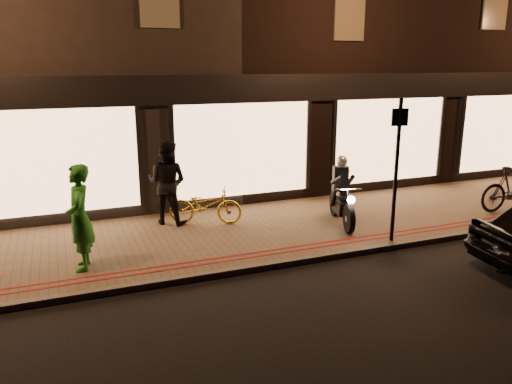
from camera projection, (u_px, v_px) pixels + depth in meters
ground at (314, 263)px, 9.69m from camera, size 90.00×90.00×0.00m
sidewalk at (273, 229)px, 11.48m from camera, size 50.00×4.00×0.12m
kerb_stone at (313, 259)px, 9.72m from camera, size 50.00×0.14×0.12m
red_kerb_lines at (302, 248)px, 10.16m from camera, size 50.00×0.26×0.01m
building_row at (191, 49)px, 16.72m from camera, size 48.00×10.11×8.50m
motorcycle at (342, 198)px, 11.58m from camera, size 0.81×1.89×1.59m
sign_post at (397, 163)px, 10.18m from camera, size 0.35×0.09×3.00m
bicycle_gold at (205, 205)px, 11.59m from camera, size 1.78×1.23×0.89m
person_green at (80, 218)px, 8.90m from camera, size 0.53×0.75×1.94m
person_dark at (167, 182)px, 11.52m from camera, size 1.20×1.16×1.95m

